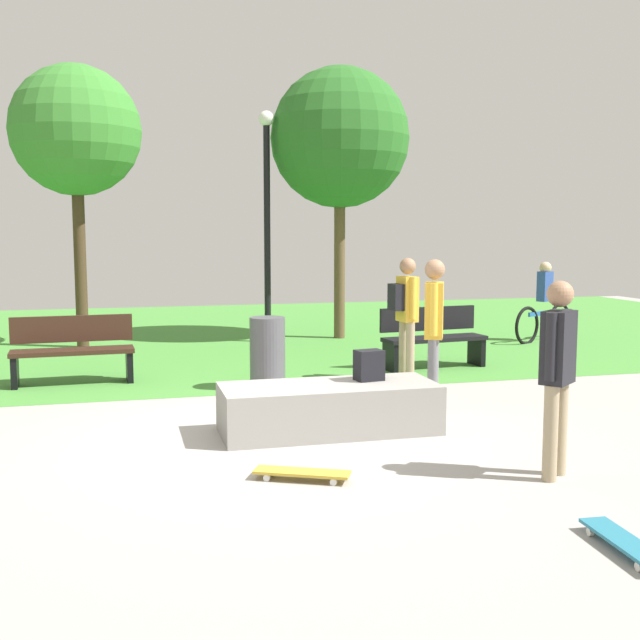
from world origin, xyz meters
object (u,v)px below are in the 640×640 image
Objects in this scene: park_bench_far_right at (73,348)px; trash_bin at (267,353)px; tree_tall_oak at (76,132)px; pedestrian_with_backpack at (406,307)px; skater_performing_trick at (558,364)px; lamp_post at (267,203)px; skater_watching at (434,323)px; skateboard_spare at (625,542)px; park_bench_by_oak at (432,336)px; cyclist_on_bicycle at (544,307)px; skateboard_by_ledge at (302,473)px; backpack_on_ledge at (369,365)px; concrete_ledge at (329,408)px; tree_slender_maple at (340,139)px.

trash_bin is (2.48, -1.04, -0.01)m from park_bench_far_right.
pedestrian_with_backpack is (4.45, -4.35, -2.74)m from tree_tall_oak.
skater_performing_trick is 0.39× the size of lamp_post.
skater_watching is at bearing 91.03° from skater_performing_trick.
park_bench_by_oak is (1.45, 6.62, 0.42)m from skateboard_spare.
skater_watching is 2.15× the size of skateboard_spare.
park_bench_far_right is 0.33× the size of tree_tall_oak.
cyclist_on_bicycle reaches higher than park_bench_far_right.
skateboard_by_ledge is (-2.06, 0.46, -0.90)m from skater_performing_trick.
skateboard_spare is at bearing -89.68° from backpack_on_ledge.
lamp_post is 4.47× the size of trash_bin.
backpack_on_ledge is at bearing 12.57° from concrete_ledge.
trash_bin is at bearing 97.29° from backpack_on_ledge.
skater_performing_trick is 8.68m from lamp_post.
trash_bin is (-2.25, -4.46, -3.32)m from tree_slender_maple.
tree_slender_maple is at bearing 97.53° from park_bench_by_oak.
lamp_post reaches higher than skater_performing_trick.
backpack_on_ledge is 0.39× the size of skateboard_spare.
skateboard_spare is (-0.33, -3.95, -0.96)m from skater_watching.
cyclist_on_bicycle is at bearing 59.98° from skater_performing_trick.
skateboard_by_ledge is 0.16× the size of tree_slender_maple.
park_bench_by_oak is at bearing 19.60° from trash_bin.
tree_slender_maple is at bearing 73.17° from concrete_ledge.
cyclist_on_bicycle reaches higher than concrete_ledge.
lamp_post reaches higher than park_bench_by_oak.
tree_tall_oak is at bearing 119.37° from trash_bin.
skater_performing_trick reaches higher than trash_bin.
park_bench_by_oak is at bearing 48.46° from pedestrian_with_backpack.
skater_watching is 6.79m from tree_slender_maple.
concrete_ledge is 1.34× the size of park_bench_by_oak.
skater_watching is 0.34× the size of tree_slender_maple.
skater_watching reaches higher than park_bench_far_right.
skater_performing_trick reaches higher than skateboard_by_ledge.
tree_tall_oak is 3.53m from lamp_post.
park_bench_far_right is at bearing 157.25° from trash_bin.
concrete_ledge is 1.34× the size of cyclist_on_bicycle.
tree_tall_oak is (-2.71, 6.76, 3.51)m from concrete_ledge.
park_bench_far_right is (-2.06, 4.78, 0.42)m from skateboard_by_ledge.
park_bench_by_oak is (2.51, 3.27, 0.23)m from concrete_ledge.
skateboard_spare is (0.60, -3.46, -0.60)m from backpack_on_ledge.
tree_tall_oak is at bearing 170.94° from cyclist_on_bicycle.
skater_watching is at bearing -82.54° from lamp_post.
tree_tall_oak is (-4.10, 6.16, 2.74)m from skater_watching.
pedestrian_with_backpack reaches higher than backpack_on_ledge.
skateboard_by_ledge is (-1.08, -1.54, -0.60)m from backpack_on_ledge.
lamp_post is 5.54m from cyclist_on_bicycle.
park_bench_by_oak is at bearing 47.61° from backpack_on_ledge.
skater_performing_trick is 1.75× the size of trash_bin.
backpack_on_ledge is 0.07× the size of tree_tall_oak.
lamp_post reaches higher than skater_watching.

